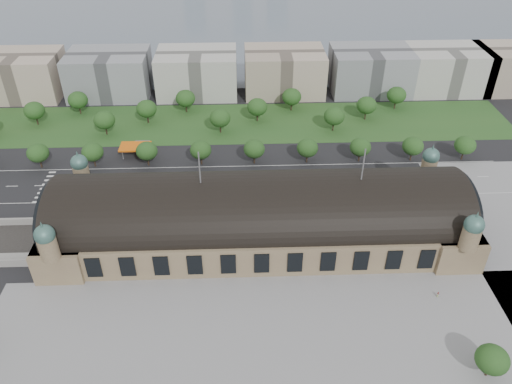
{
  "coord_description": "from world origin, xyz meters",
  "views": [
    {
      "loc": [
        -6.31,
        -140.91,
        120.26
      ],
      "look_at": [
        -0.78,
        10.1,
        14.0
      ],
      "focal_mm": 35.0,
      "sensor_mm": 36.0,
      "label": 1
    }
  ],
  "objects_px": {
    "parked_car_2": "(87,207)",
    "petrol_station": "(139,146)",
    "traffic_car_2": "(120,186)",
    "traffic_car_4": "(268,186)",
    "traffic_car_3": "(146,181)",
    "parked_car_5": "(183,199)",
    "parked_car_6": "(162,203)",
    "bus_east": "(347,188)",
    "pedestrian_0": "(438,295)",
    "traffic_car_6": "(449,182)",
    "parked_car_1": "(113,201)",
    "traffic_car_5": "(367,172)",
    "parked_car_4": "(197,205)",
    "bus_mid": "(317,186)",
    "bus_west": "(196,189)",
    "parked_car_3": "(144,200)",
    "traffic_car_1": "(93,183)",
    "parked_car_0": "(60,202)"
  },
  "relations": [
    {
      "from": "parked_car_4",
      "to": "traffic_car_2",
      "type": "bearing_deg",
      "value": -137.39
    },
    {
      "from": "traffic_car_2",
      "to": "traffic_car_3",
      "type": "xyz_separation_m",
      "value": [
        10.06,
        3.6,
        0.04
      ]
    },
    {
      "from": "traffic_car_2",
      "to": "traffic_car_6",
      "type": "xyz_separation_m",
      "value": [
        140.69,
        -2.17,
        0.02
      ]
    },
    {
      "from": "parked_car_5",
      "to": "bus_mid",
      "type": "distance_m",
      "value": 56.17
    },
    {
      "from": "petrol_station",
      "to": "traffic_car_3",
      "type": "relative_size",
      "value": 2.54
    },
    {
      "from": "traffic_car_5",
      "to": "parked_car_6",
      "type": "xyz_separation_m",
      "value": [
        -87.86,
        -20.25,
        0.04
      ]
    },
    {
      "from": "parked_car_3",
      "to": "parked_car_6",
      "type": "distance_m",
      "value": 8.01
    },
    {
      "from": "parked_car_0",
      "to": "pedestrian_0",
      "type": "distance_m",
      "value": 147.28
    },
    {
      "from": "parked_car_1",
      "to": "traffic_car_3",
      "type": "bearing_deg",
      "value": 105.27
    },
    {
      "from": "traffic_car_1",
      "to": "parked_car_2",
      "type": "distance_m",
      "value": 17.21
    },
    {
      "from": "traffic_car_5",
      "to": "bus_east",
      "type": "distance_m",
      "value": 17.87
    },
    {
      "from": "bus_west",
      "to": "parked_car_5",
      "type": "bearing_deg",
      "value": 135.31
    },
    {
      "from": "parked_car_1",
      "to": "bus_east",
      "type": "height_order",
      "value": "bus_east"
    },
    {
      "from": "bus_east",
      "to": "pedestrian_0",
      "type": "relative_size",
      "value": 6.27
    },
    {
      "from": "parked_car_5",
      "to": "bus_east",
      "type": "xyz_separation_m",
      "value": [
        68.38,
        4.05,
        0.9
      ]
    },
    {
      "from": "traffic_car_2",
      "to": "parked_car_2",
      "type": "bearing_deg",
      "value": -42.14
    },
    {
      "from": "traffic_car_2",
      "to": "traffic_car_4",
      "type": "relative_size",
      "value": 1.32
    },
    {
      "from": "parked_car_5",
      "to": "bus_west",
      "type": "bearing_deg",
      "value": 115.59
    },
    {
      "from": "parked_car_6",
      "to": "bus_east",
      "type": "relative_size",
      "value": 0.41
    },
    {
      "from": "traffic_car_6",
      "to": "parked_car_3",
      "type": "relative_size",
      "value": 1.17
    },
    {
      "from": "traffic_car_5",
      "to": "parked_car_4",
      "type": "xyz_separation_m",
      "value": [
        -73.93,
        -21.77,
        -0.05
      ]
    },
    {
      "from": "traffic_car_4",
      "to": "traffic_car_3",
      "type": "bearing_deg",
      "value": -97.9
    },
    {
      "from": "traffic_car_4",
      "to": "parked_car_1",
      "type": "bearing_deg",
      "value": -84.18
    },
    {
      "from": "bus_west",
      "to": "traffic_car_6",
      "type": "bearing_deg",
      "value": -90.6
    },
    {
      "from": "parked_car_6",
      "to": "pedestrian_0",
      "type": "bearing_deg",
      "value": 37.88
    },
    {
      "from": "traffic_car_3",
      "to": "parked_car_0",
      "type": "bearing_deg",
      "value": 113.52
    },
    {
      "from": "traffic_car_5",
      "to": "traffic_car_2",
      "type": "bearing_deg",
      "value": 87.38
    },
    {
      "from": "petrol_station",
      "to": "bus_east",
      "type": "height_order",
      "value": "petrol_station"
    },
    {
      "from": "parked_car_3",
      "to": "pedestrian_0",
      "type": "height_order",
      "value": "pedestrian_0"
    },
    {
      "from": "traffic_car_2",
      "to": "parked_car_5",
      "type": "distance_m",
      "value": 29.24
    },
    {
      "from": "traffic_car_3",
      "to": "parked_car_3",
      "type": "height_order",
      "value": "parked_car_3"
    },
    {
      "from": "parked_car_2",
      "to": "petrol_station",
      "type": "bearing_deg",
      "value": 128.74
    },
    {
      "from": "traffic_car_4",
      "to": "parked_car_4",
      "type": "bearing_deg",
      "value": -68.83
    },
    {
      "from": "traffic_car_4",
      "to": "traffic_car_6",
      "type": "xyz_separation_m",
      "value": [
        77.99,
        -0.19,
        0.07
      ]
    },
    {
      "from": "pedestrian_0",
      "to": "traffic_car_6",
      "type": "bearing_deg",
      "value": 56.9
    },
    {
      "from": "bus_mid",
      "to": "parked_car_2",
      "type": "bearing_deg",
      "value": 97.57
    },
    {
      "from": "traffic_car_6",
      "to": "bus_east",
      "type": "distance_m",
      "value": 45.25
    },
    {
      "from": "traffic_car_1",
      "to": "bus_east",
      "type": "xyz_separation_m",
      "value": [
        107.93,
        -9.08,
        1.03
      ]
    },
    {
      "from": "traffic_car_5",
      "to": "parked_car_5",
      "type": "bearing_deg",
      "value": 96.07
    },
    {
      "from": "traffic_car_3",
      "to": "bus_west",
      "type": "distance_m",
      "value": 23.96
    },
    {
      "from": "traffic_car_2",
      "to": "parked_car_5",
      "type": "relative_size",
      "value": 0.97
    },
    {
      "from": "parked_car_2",
      "to": "traffic_car_1",
      "type": "bearing_deg",
      "value": 152.13
    },
    {
      "from": "parked_car_2",
      "to": "parked_car_4",
      "type": "relative_size",
      "value": 1.24
    },
    {
      "from": "traffic_car_4",
      "to": "parked_car_0",
      "type": "distance_m",
      "value": 85.58
    },
    {
      "from": "parked_car_5",
      "to": "pedestrian_0",
      "type": "distance_m",
      "value": 103.04
    },
    {
      "from": "parked_car_2",
      "to": "bus_west",
      "type": "relative_size",
      "value": 0.45
    },
    {
      "from": "traffic_car_6",
      "to": "bus_east",
      "type": "height_order",
      "value": "bus_east"
    },
    {
      "from": "traffic_car_3",
      "to": "parked_car_5",
      "type": "height_order",
      "value": "traffic_car_3"
    },
    {
      "from": "parked_car_4",
      "to": "bus_west",
      "type": "relative_size",
      "value": 0.36
    },
    {
      "from": "petrol_station",
      "to": "parked_car_0",
      "type": "relative_size",
      "value": 3.58
    }
  ]
}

